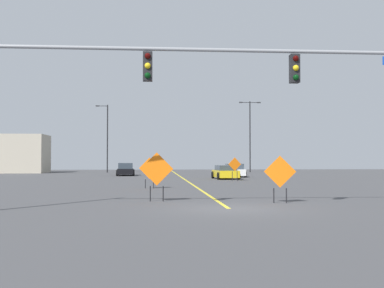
{
  "coord_description": "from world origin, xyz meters",
  "views": [
    {
      "loc": [
        -2.72,
        -17.61,
        1.81
      ],
      "look_at": [
        0.91,
        28.72,
        3.21
      ],
      "focal_mm": 45.87,
      "sensor_mm": 36.0,
      "label": 1
    }
  ],
  "objects": [
    {
      "name": "car_yellow_near",
      "position": [
        3.71,
        25.96,
        0.6
      ],
      "size": [
        2.15,
        4.2,
        1.23
      ],
      "color": "gold",
      "rests_on": "ground"
    },
    {
      "name": "ground",
      "position": [
        0.0,
        0.0,
        0.0
      ],
      "size": [
        129.97,
        129.97,
        0.0
      ],
      "primitive_type": "plane",
      "color": "#444447"
    },
    {
      "name": "construction_sign_median_near",
      "position": [
        -2.59,
        3.28,
        1.3
      ],
      "size": [
        1.4,
        0.21,
        2.08
      ],
      "color": "orange",
      "rests_on": "ground"
    },
    {
      "name": "car_white_mid",
      "position": [
        5.31,
        30.9,
        0.62
      ],
      "size": [
        2.12,
        4.09,
        1.32
      ],
      "color": "white",
      "rests_on": "ground"
    },
    {
      "name": "traffic_signal_assembly",
      "position": [
        -2.55,
        -0.01,
        4.81
      ],
      "size": [
        16.29,
        0.44,
        6.47
      ],
      "color": "gray",
      "rests_on": "ground"
    },
    {
      "name": "road_centre_stripe",
      "position": [
        0.0,
        36.1,
        0.0
      ],
      "size": [
        0.16,
        72.2,
        0.01
      ],
      "color": "yellow",
      "rests_on": "ground"
    },
    {
      "name": "street_lamp_mid_left",
      "position": [
        10.36,
        48.13,
        5.55
      ],
      "size": [
        2.95,
        0.24,
        9.64
      ],
      "color": "black",
      "rests_on": "ground"
    },
    {
      "name": "roadside_building_west",
      "position": [
        -21.26,
        47.23,
        2.46
      ],
      "size": [
        9.31,
        5.83,
        4.92
      ],
      "color": "#B2A893",
      "rests_on": "ground"
    },
    {
      "name": "construction_sign_right_lane",
      "position": [
        -2.97,
        12.39,
        1.16
      ],
      "size": [
        1.28,
        0.35,
        1.89
      ],
      "color": "orange",
      "rests_on": "ground"
    },
    {
      "name": "construction_sign_right_shoulder",
      "position": [
        2.44,
        2.13,
        1.2
      ],
      "size": [
        1.29,
        0.3,
        1.94
      ],
      "color": "orange",
      "rests_on": "ground"
    },
    {
      "name": "construction_sign_median_far",
      "position": [
        3.86,
        21.84,
        1.23
      ],
      "size": [
        1.09,
        0.29,
        1.92
      ],
      "color": "orange",
      "rests_on": "ground"
    },
    {
      "name": "street_lamp_mid_right",
      "position": [
        -8.89,
        47.48,
        4.86
      ],
      "size": [
        1.63,
        0.24,
        8.93
      ],
      "color": "black",
      "rests_on": "ground"
    },
    {
      "name": "car_black_passing",
      "position": [
        -5.76,
        35.92,
        0.63
      ],
      "size": [
        2.1,
        4.38,
        1.36
      ],
      "color": "black",
      "rests_on": "ground"
    }
  ]
}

